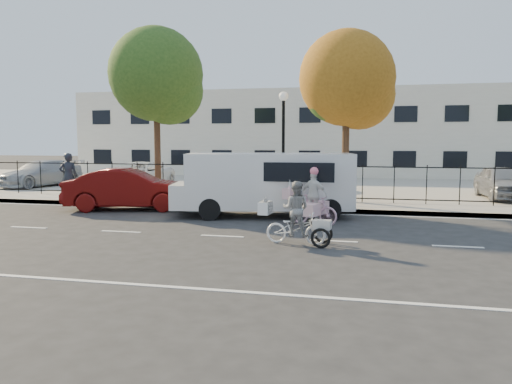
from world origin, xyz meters
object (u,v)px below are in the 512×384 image
(zebra_trike, at_px, (296,220))
(lot_car_c, at_px, (299,177))
(red_sedan, at_px, (129,189))
(lot_car_d, at_px, (503,182))
(white_van, at_px, (266,182))
(lot_car_b, at_px, (138,175))
(lamppost, at_px, (283,127))
(pedestrian, at_px, (68,176))
(lot_car_a, at_px, (41,173))
(unicorn_bike, at_px, (313,204))

(zebra_trike, relative_size, lot_car_c, 0.48)
(red_sedan, relative_size, lot_car_d, 1.14)
(white_van, height_order, lot_car_c, white_van)
(white_van, height_order, lot_car_b, white_van)
(white_van, bearing_deg, zebra_trike, -80.65)
(lamppost, relative_size, lot_car_c, 1.12)
(red_sedan, bearing_deg, lot_car_b, 8.08)
(red_sedan, bearing_deg, white_van, -109.35)
(lamppost, relative_size, pedestrian, 2.26)
(lamppost, xyz_separation_m, red_sedan, (-5.35, -2.62, -2.34))
(red_sedan, bearing_deg, lot_car_a, 37.74)
(unicorn_bike, relative_size, pedestrian, 0.94)
(lot_car_d, bearing_deg, lot_car_a, 176.44)
(lamppost, relative_size, red_sedan, 0.93)
(white_van, relative_size, lot_car_b, 1.31)
(white_van, xyz_separation_m, red_sedan, (-5.29, 0.38, -0.42))
(pedestrian, relative_size, lot_car_b, 0.40)
(lot_car_c, relative_size, lot_car_d, 0.94)
(pedestrian, distance_m, lot_car_a, 7.09)
(lot_car_b, xyz_separation_m, lot_car_c, (8.00, 1.05, -0.04))
(lamppost, distance_m, unicorn_bike, 5.32)
(unicorn_bike, height_order, lot_car_b, unicorn_bike)
(lot_car_c, bearing_deg, lamppost, -78.45)
(lot_car_a, relative_size, lot_car_b, 0.97)
(white_van, bearing_deg, lamppost, 77.48)
(red_sedan, distance_m, pedestrian, 3.57)
(pedestrian, height_order, lot_car_d, pedestrian)
(red_sedan, height_order, lot_car_d, lot_car_d)
(pedestrian, bearing_deg, lot_car_a, -80.14)
(lot_car_c, bearing_deg, unicorn_bike, -67.56)
(zebra_trike, xyz_separation_m, lot_car_a, (-15.25, 11.00, 0.22))
(zebra_trike, height_order, lot_car_a, zebra_trike)
(unicorn_bike, bearing_deg, white_van, 69.79)
(white_van, xyz_separation_m, lot_car_d, (8.85, 5.91, -0.34))
(lamppost, height_order, white_van, lamppost)
(lot_car_a, bearing_deg, lot_car_c, 17.60)
(lot_car_b, bearing_deg, unicorn_bike, -38.71)
(lamppost, height_order, zebra_trike, lamppost)
(zebra_trike, height_order, lot_car_d, zebra_trike)
(red_sedan, distance_m, lot_car_c, 8.93)
(lamppost, relative_size, lot_car_a, 0.92)
(red_sedan, relative_size, lot_car_a, 0.99)
(unicorn_bike, bearing_deg, zebra_trike, -163.19)
(lamppost, xyz_separation_m, lot_car_c, (0.03, 4.50, -2.33))
(lot_car_c, bearing_deg, lot_car_b, -160.56)
(lot_car_a, bearing_deg, lot_car_b, 12.06)
(lot_car_c, bearing_deg, zebra_trike, -70.58)
(lamppost, xyz_separation_m, lot_car_d, (8.79, 2.91, -2.27))
(lot_car_b, xyz_separation_m, lot_car_d, (16.76, -0.54, 0.02))
(lamppost, bearing_deg, white_van, -91.14)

